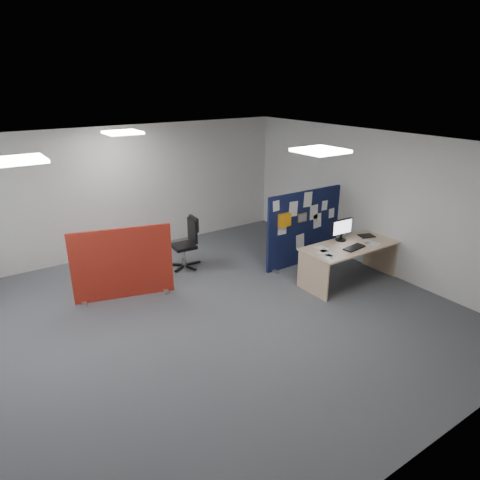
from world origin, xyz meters
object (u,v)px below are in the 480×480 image
main_desk (347,253)px  office_chair (188,239)px  monitor_main (342,229)px  red_divider (123,264)px  navy_divider (303,228)px

main_desk → office_chair: (-2.13, 2.25, 0.01)m
monitor_main → red_divider: 4.00m
monitor_main → office_chair: (-2.17, 2.03, -0.39)m
red_divider → office_chair: bearing=35.0°
main_desk → monitor_main: bearing=80.0°
main_desk → monitor_main: monitor_main is taller
red_divider → office_chair: 1.64m
red_divider → navy_divider: bearing=5.4°
navy_divider → monitor_main: navy_divider is taller
navy_divider → red_divider: bearing=170.3°
navy_divider → red_divider: size_ratio=1.12×
main_desk → monitor_main: size_ratio=3.89×
main_desk → red_divider: red_divider is taller
office_chair → monitor_main: bearing=-38.8°
navy_divider → office_chair: navy_divider is taller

